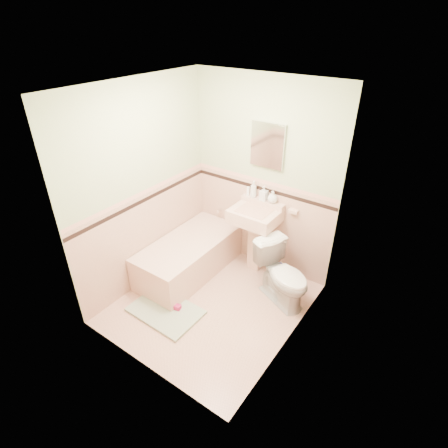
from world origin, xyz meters
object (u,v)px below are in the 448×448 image
Objects in this scene: medicine_cabinet at (268,145)px; shoe at (175,306)px; soap_bottle_left at (253,189)px; bathtub at (189,257)px; soap_bottle_right at (273,197)px; bucket at (277,273)px; soap_bottle_mid at (264,193)px; toilet at (283,275)px; sink at (254,241)px.

medicine_cabinet is 2.19m from shoe.
medicine_cabinet is 0.62m from soap_bottle_left.
bathtub is 0.78m from shoe.
soap_bottle_right is (0.13, -0.03, -0.63)m from medicine_cabinet.
soap_bottle_right is 0.75× the size of bucket.
soap_bottle_mid is at bearing 0.00° from soap_bottle_left.
medicine_cabinet reaches higher than bucket.
soap_bottle_left reaches higher than soap_bottle_mid.
shoe is (-0.71, -1.19, -0.05)m from bucket.
medicine_cabinet is 0.72× the size of toilet.
shoe is at bearing -62.95° from bathtub.
soap_bottle_left is 0.28m from soap_bottle_right.
bathtub is 2.77× the size of medicine_cabinet.
soap_bottle_left is at bearing -168.42° from medicine_cabinet.
sink is 0.65m from soap_bottle_right.
medicine_cabinet is at bearing 65.78° from shoe.
soap_bottle_mid reaches higher than bathtub.
bucket is (0.38, -0.02, -0.36)m from sink.
soap_bottle_left is 1.14m from bucket.
soap_bottle_right is at bearing -12.77° from medicine_cabinet.
soap_bottle_right is 1.02m from bucket.
soap_bottle_left is at bearing 129.12° from sink.
bathtub is 1.37m from soap_bottle_right.
soap_bottle_right is at bearing 53.67° from sink.
soap_bottle_right is at bearing 67.36° from toilet.
soap_bottle_mid is at bearing 74.19° from toilet.
bathtub is 1.61× the size of sink.
toilet is (0.60, -0.52, -1.33)m from medicine_cabinet.
soap_bottle_right reaches higher than bucket.
soap_bottle_mid is 1.05m from toilet.
medicine_cabinet is 0.61m from soap_bottle_mid.
soap_bottle_mid is at bearing 87.87° from sink.
toilet is (0.74, -0.49, -0.73)m from soap_bottle_left.
medicine_cabinet reaches higher than shoe.
soap_bottle_left is at bearing 80.48° from toilet.
soap_bottle_left is at bearing 180.00° from soap_bottle_right.
medicine_cabinet reaches higher than soap_bottle_mid.
medicine_cabinet is at bearing 102.55° from soap_bottle_mid.
medicine_cabinet is 2.82× the size of soap_bottle_mid.
shoe is at bearing -103.73° from soap_bottle_mid.
soap_bottle_left is 0.29× the size of toilet.
sink is 4.84× the size of soap_bottle_mid.
sink is at bearing 177.37° from bucket.
medicine_cabinet is at bearing 11.58° from soap_bottle_left.
bathtub is at bearing -142.07° from sink.
bathtub is at bearing -154.15° from bucket.
bucket is at bearing 25.85° from bathtub.
soap_bottle_mid reaches higher than bucket.
sink is 4.24× the size of soap_bottle_left.
shoe is (-0.33, -1.21, -0.40)m from sink.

